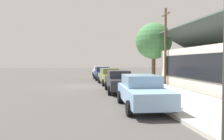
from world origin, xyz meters
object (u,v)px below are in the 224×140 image
(car_navy, at_px, (102,73))
(car_skyblue, at_px, (142,91))
(car_olive, at_px, (110,76))
(utility_pole_wooden, at_px, (165,45))
(shade_tree, at_px, (154,41))
(traffic_light_main, at_px, (188,13))
(fire_hydrant_red, at_px, (154,91))
(car_charcoal, at_px, (119,81))
(car_ivory, at_px, (100,71))

(car_navy, relative_size, car_skyblue, 1.02)
(car_olive, height_order, utility_pole_wooden, utility_pole_wooden)
(car_olive, xyz_separation_m, shade_tree, (-2.97, 5.55, 3.81))
(traffic_light_main, bearing_deg, shade_tree, 163.36)
(fire_hydrant_red, bearing_deg, shade_tree, 161.03)
(car_charcoal, relative_size, traffic_light_main, 0.89)
(car_ivory, relative_size, traffic_light_main, 0.89)
(car_skyblue, relative_size, traffic_light_main, 0.92)
(car_olive, relative_size, shade_tree, 0.71)
(car_olive, height_order, car_charcoal, same)
(shade_tree, height_order, utility_pole_wooden, utility_pole_wooden)
(car_olive, bearing_deg, car_navy, 178.63)
(car_olive, xyz_separation_m, fire_hydrant_red, (8.98, 1.44, -0.32))
(car_olive, height_order, car_skyblue, same)
(car_olive, bearing_deg, fire_hydrant_red, 6.31)
(car_skyblue, bearing_deg, car_navy, -176.44)
(car_charcoal, xyz_separation_m, shade_tree, (-8.49, 5.59, 3.81))
(utility_pole_wooden, bearing_deg, car_olive, -98.63)
(car_ivory, xyz_separation_m, utility_pole_wooden, (11.93, 5.41, 3.11))
(car_olive, height_order, fire_hydrant_red, car_olive)
(car_charcoal, xyz_separation_m, utility_pole_wooden, (-4.69, 5.48, 3.11))
(car_navy, xyz_separation_m, traffic_light_main, (22.12, -0.08, 2.67))
(utility_pole_wooden, distance_m, fire_hydrant_red, 9.71)
(car_navy, bearing_deg, traffic_light_main, -0.99)
(car_charcoal, bearing_deg, car_olive, -177.86)
(shade_tree, bearing_deg, car_skyblue, -21.03)
(fire_hydrant_red, bearing_deg, car_navy, -173.88)
(shade_tree, height_order, traffic_light_main, shade_tree)
(car_charcoal, xyz_separation_m, traffic_light_main, (10.82, -0.18, 2.68))
(car_skyblue, bearing_deg, traffic_light_main, -0.69)
(car_ivory, distance_m, car_olive, 11.11)
(traffic_light_main, bearing_deg, car_navy, 179.80)
(car_olive, bearing_deg, utility_pole_wooden, 78.58)
(shade_tree, xyz_separation_m, utility_pole_wooden, (3.80, -0.11, -0.70))
(traffic_light_main, xyz_separation_m, fire_hydrant_red, (-7.35, 1.66, -2.99))
(car_ivory, relative_size, car_charcoal, 1.00)
(car_olive, xyz_separation_m, traffic_light_main, (16.34, -0.22, 2.68))
(car_skyblue, xyz_separation_m, shade_tree, (-14.20, 5.46, 3.81))
(car_ivory, xyz_separation_m, car_skyblue, (22.33, 0.06, 0.00))
(car_ivory, distance_m, fire_hydrant_red, 20.14)
(utility_pole_wooden, bearing_deg, car_navy, -139.79)
(car_charcoal, bearing_deg, car_ivory, -177.70)
(shade_tree, bearing_deg, utility_pole_wooden, -1.66)
(car_ivory, bearing_deg, car_skyblue, -2.39)
(car_skyblue, bearing_deg, car_ivory, -177.06)
(car_charcoal, relative_size, shade_tree, 0.69)
(car_ivory, height_order, traffic_light_main, traffic_light_main)
(shade_tree, relative_size, traffic_light_main, 1.30)
(car_ivory, bearing_deg, shade_tree, 31.63)
(car_charcoal, relative_size, car_skyblue, 0.97)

